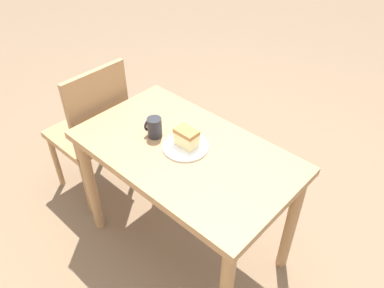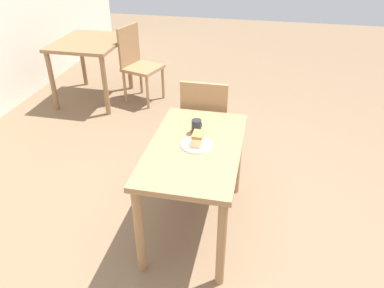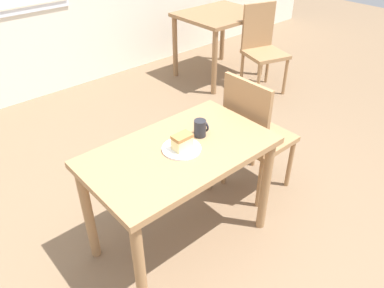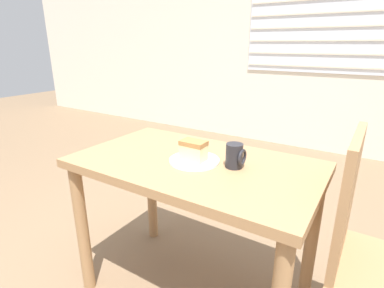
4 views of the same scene
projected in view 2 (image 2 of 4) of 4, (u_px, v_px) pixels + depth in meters
ground_plane at (232, 239)px, 2.86m from camera, size 14.00×14.00×0.00m
dining_table_near at (195, 160)px, 2.66m from camera, size 1.09×0.64×0.75m
dining_table_far at (90, 50)px, 4.71m from camera, size 0.93×0.79×0.78m
chair_near_window at (206, 124)px, 3.35m from camera, size 0.42×0.42×0.96m
chair_far_corner at (138, 62)px, 4.76m from camera, size 0.52×0.52×0.96m
plate at (197, 145)px, 2.60m from camera, size 0.22×0.22×0.01m
cake_slice at (198, 139)px, 2.57m from camera, size 0.11×0.07×0.09m
coffee_mug at (197, 126)px, 2.73m from camera, size 0.08×0.07×0.10m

